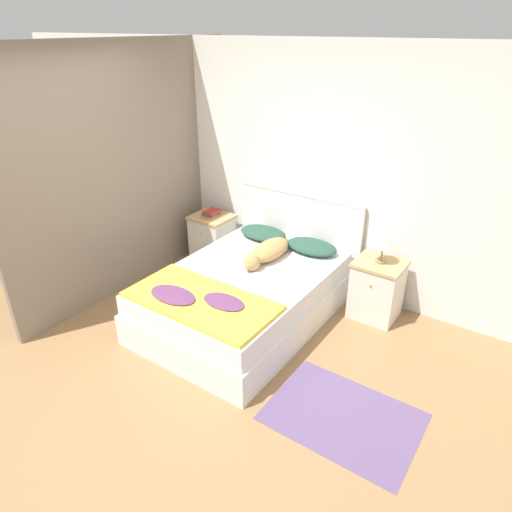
# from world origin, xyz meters

# --- Properties ---
(ground_plane) EXTENTS (16.00, 16.00, 0.00)m
(ground_plane) POSITION_xyz_m (0.00, 0.00, 0.00)
(ground_plane) COLOR #997047
(wall_back) EXTENTS (9.00, 0.06, 2.55)m
(wall_back) POSITION_xyz_m (0.00, 2.13, 1.27)
(wall_back) COLOR white
(wall_back) RESTS_ON ground_plane
(wall_side_left) EXTENTS (0.06, 3.10, 2.55)m
(wall_side_left) POSITION_xyz_m (-1.47, 1.05, 1.27)
(wall_side_left) COLOR gray
(wall_side_left) RESTS_ON ground_plane
(bed) EXTENTS (1.43, 2.02, 0.52)m
(bed) POSITION_xyz_m (0.02, 1.02, 0.25)
(bed) COLOR white
(bed) RESTS_ON ground_plane
(headboard) EXTENTS (1.51, 0.06, 1.05)m
(headboard) POSITION_xyz_m (0.02, 2.06, 0.54)
(headboard) COLOR white
(headboard) RESTS_ON ground_plane
(nightstand_left) EXTENTS (0.47, 0.43, 0.61)m
(nightstand_left) POSITION_xyz_m (-1.03, 1.81, 0.30)
(nightstand_left) COLOR silver
(nightstand_left) RESTS_ON ground_plane
(nightstand_right) EXTENTS (0.47, 0.43, 0.61)m
(nightstand_right) POSITION_xyz_m (1.07, 1.81, 0.30)
(nightstand_right) COLOR silver
(nightstand_right) RESTS_ON ground_plane
(pillow_left) EXTENTS (0.56, 0.35, 0.11)m
(pillow_left) POSITION_xyz_m (-0.29, 1.81, 0.57)
(pillow_left) COLOR #284C3D
(pillow_left) RESTS_ON bed
(pillow_right) EXTENTS (0.56, 0.35, 0.11)m
(pillow_right) POSITION_xyz_m (0.33, 1.81, 0.57)
(pillow_right) COLOR #284C3D
(pillow_right) RESTS_ON bed
(quilt) EXTENTS (1.32, 0.66, 0.06)m
(quilt) POSITION_xyz_m (0.01, 0.39, 0.54)
(quilt) COLOR yellow
(quilt) RESTS_ON bed
(dog) EXTENTS (0.27, 0.80, 0.18)m
(dog) POSITION_xyz_m (0.04, 1.40, 0.60)
(dog) COLOR tan
(dog) RESTS_ON bed
(book_stack) EXTENTS (0.17, 0.23, 0.07)m
(book_stack) POSITION_xyz_m (-1.03, 1.81, 0.64)
(book_stack) COLOR orange
(book_stack) RESTS_ON nightstand_left
(table_lamp) EXTENTS (0.21, 0.21, 0.33)m
(table_lamp) POSITION_xyz_m (1.07, 1.82, 0.84)
(table_lamp) COLOR #9E7A4C
(table_lamp) RESTS_ON nightstand_right
(rug) EXTENTS (1.11, 0.81, 0.00)m
(rug) POSITION_xyz_m (1.40, 0.38, 0.00)
(rug) COLOR #604C75
(rug) RESTS_ON ground_plane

